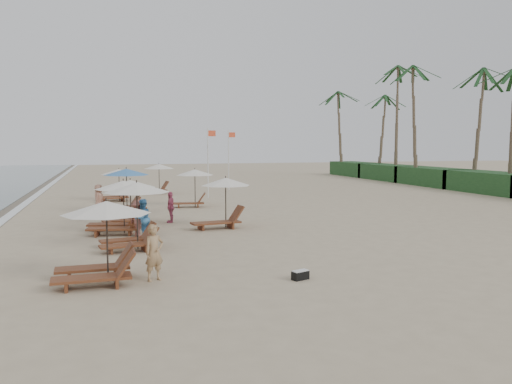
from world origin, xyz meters
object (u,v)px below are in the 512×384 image
object	(u,v)px
lounger_station_2	(117,208)
beachgoer_far_a	(171,207)
inland_station_0	(221,199)
beachgoer_mid_b	(139,218)
duffel_bag	(300,275)
inland_station_2	(156,176)
lounger_station_0	(98,242)
lounger_station_1	(131,215)
lounger_station_3	(126,200)
beachgoer_mid_a	(142,218)
beachgoer_far_b	(99,199)
beachgoer_near	(154,253)
lounger_station_5	(116,184)
flag_pole_near	(208,159)
inland_station_1	(192,183)
lounger_station_4	(122,190)

from	to	relation	value
lounger_station_2	beachgoer_far_a	bearing A→B (deg)	42.81
inland_station_0	beachgoer_mid_b	xyz separation A→B (m)	(-3.64, -1.11, -0.53)
duffel_bag	inland_station_2	bearing A→B (deg)	93.14
lounger_station_0	lounger_station_1	size ratio (longest dim) A/B	1.04
lounger_station_2	lounger_station_3	world-z (taller)	lounger_station_2
inland_station_2	beachgoer_far_a	distance (m)	14.85
beachgoer_mid_a	beachgoer_mid_b	distance (m)	0.37
beachgoer_mid_b	lounger_station_1	bearing A→B (deg)	134.00
lounger_station_0	inland_station_2	world-z (taller)	inland_station_2
beachgoer_far_b	beachgoer_near	bearing A→B (deg)	-156.43
beachgoer_mid_a	lounger_station_5	bearing A→B (deg)	-126.10
lounger_station_5	flag_pole_near	size ratio (longest dim) A/B	0.53
lounger_station_0	beachgoer_mid_b	distance (m)	7.07
lounger_station_3	inland_station_1	world-z (taller)	inland_station_1
beachgoer_far_a	beachgoer_far_b	xyz separation A→B (m)	(-3.34, 4.43, 0.05)
lounger_station_0	beachgoer_mid_a	xyz separation A→B (m)	(1.61, 6.56, -0.34)
inland_station_2	inland_station_0	bearing A→B (deg)	-85.85
beachgoer_mid_a	beachgoer_far_a	world-z (taller)	beachgoer_mid_a
lounger_station_2	inland_station_0	size ratio (longest dim) A/B	0.98
inland_station_0	lounger_station_5	bearing A→B (deg)	108.36
inland_station_1	beachgoer_near	bearing A→B (deg)	-102.73
beachgoer_mid_b	duffel_bag	xyz separation A→B (m)	(3.85, -8.17, -0.61)
lounger_station_1	beachgoer_far_a	size ratio (longest dim) A/B	1.76
beachgoer_mid_b	flag_pole_near	size ratio (longest dim) A/B	0.31
lounger_station_1	beachgoer_mid_a	world-z (taller)	lounger_station_1
lounger_station_2	beachgoer_mid_a	distance (m)	1.71
beachgoer_mid_a	lounger_station_0	bearing A→B (deg)	37.14
inland_station_1	inland_station_2	bearing A→B (deg)	98.29
lounger_station_5	inland_station_0	size ratio (longest dim) A/B	0.90
lounger_station_4	beachgoer_mid_a	bearing A→B (deg)	-86.43
beachgoer_mid_a	beachgoer_far_a	bearing A→B (deg)	-151.89
duffel_bag	flag_pole_near	xyz separation A→B (m)	(1.75, 22.27, 2.55)
lounger_station_3	flag_pole_near	xyz separation A→B (m)	(5.95, 10.58, 1.58)
inland_station_0	beachgoer_near	bearing A→B (deg)	-113.85
beachgoer_mid_a	duffel_bag	world-z (taller)	beachgoer_mid_a
inland_station_1	lounger_station_0	bearing A→B (deg)	-107.74
lounger_station_1	beachgoer_near	distance (m)	4.63
inland_station_0	inland_station_1	bearing A→B (deg)	89.59
lounger_station_3	beachgoer_near	distance (m)	10.69
lounger_station_0	beachgoer_far_a	size ratio (longest dim) A/B	1.83
inland_station_1	flag_pole_near	bearing A→B (deg)	68.39
lounger_station_5	inland_station_2	bearing A→B (deg)	54.97
lounger_station_2	lounger_station_4	world-z (taller)	lounger_station_4
inland_station_1	beachgoer_far_b	bearing A→B (deg)	-164.48
lounger_station_4	beachgoer_mid_a	world-z (taller)	lounger_station_4
lounger_station_4	duffel_bag	world-z (taller)	lounger_station_4
lounger_station_5	inland_station_0	bearing A→B (deg)	-71.64
inland_station_1	beachgoer_mid_a	size ratio (longest dim) A/B	1.69
beachgoer_mid_a	beachgoer_near	bearing A→B (deg)	49.72
inland_station_1	beachgoer_mid_b	world-z (taller)	inland_station_1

